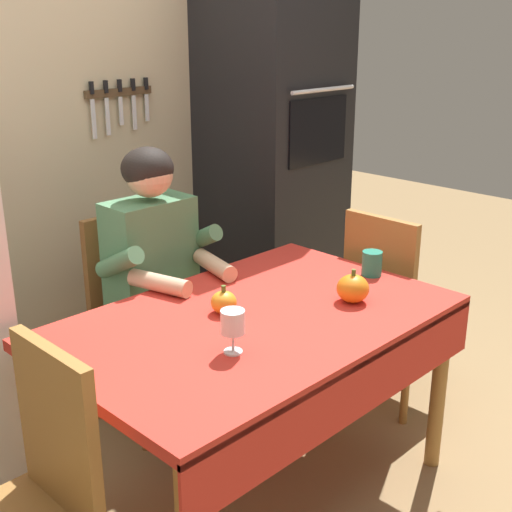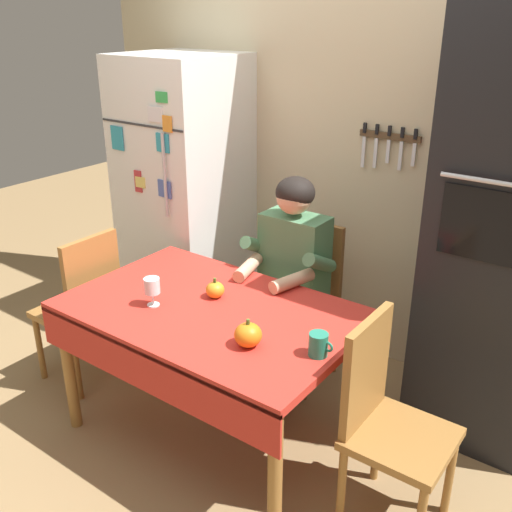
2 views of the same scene
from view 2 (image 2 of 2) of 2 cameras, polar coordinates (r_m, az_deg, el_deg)
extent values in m
plane|color=#93754C|center=(3.16, -5.16, -17.65)|extent=(10.00, 10.00, 0.00)
cube|color=#BCAD89|center=(3.57, 9.31, 10.58)|extent=(3.70, 0.10, 2.60)
cube|color=#4C3823|center=(3.38, 12.92, 11.33)|extent=(0.36, 0.02, 0.04)
cube|color=silver|center=(3.46, 10.41, 9.93)|extent=(0.02, 0.01, 0.18)
cube|color=black|center=(3.43, 10.56, 12.18)|extent=(0.02, 0.01, 0.06)
cube|color=silver|center=(3.43, 11.55, 9.79)|extent=(0.02, 0.01, 0.17)
cube|color=black|center=(3.40, 11.72, 12.00)|extent=(0.02, 0.01, 0.06)
cube|color=silver|center=(3.39, 12.73, 9.90)|extent=(0.02, 0.01, 0.13)
cube|color=black|center=(3.37, 12.89, 11.80)|extent=(0.02, 0.01, 0.06)
cube|color=silver|center=(3.37, 13.88, 9.44)|extent=(0.02, 0.01, 0.16)
cube|color=black|center=(3.34, 14.08, 11.60)|extent=(0.02, 0.01, 0.06)
cube|color=silver|center=(3.34, 15.10, 9.49)|extent=(0.02, 0.01, 0.13)
cube|color=black|center=(3.31, 15.30, 11.39)|extent=(0.02, 0.01, 0.06)
cube|color=white|center=(3.92, -6.92, 5.79)|extent=(0.68, 0.68, 1.80)
cylinder|color=silver|center=(3.48, -8.88, 7.73)|extent=(0.02, 0.02, 0.50)
cube|color=#333335|center=(3.56, -11.15, 12.41)|extent=(0.67, 0.01, 0.01)
cube|color=teal|center=(3.45, -9.08, 10.83)|extent=(0.10, 0.01, 0.11)
cube|color=#E5D666|center=(3.67, -11.20, 7.06)|extent=(0.07, 0.01, 0.07)
cube|color=green|center=(3.40, -9.18, 15.02)|extent=(0.08, 0.02, 0.06)
cube|color=silver|center=(3.45, -9.76, 13.45)|extent=(0.11, 0.02, 0.09)
cube|color=#B73338|center=(3.68, -11.41, 7.14)|extent=(0.05, 0.01, 0.14)
cube|color=#4C66B7|center=(3.53, -8.90, 6.45)|extent=(0.11, 0.02, 0.10)
cube|color=orange|center=(3.40, -8.64, 12.61)|extent=(0.07, 0.01, 0.09)
cube|color=teal|center=(3.73, -13.36, 11.11)|extent=(0.11, 0.01, 0.14)
cube|color=black|center=(2.99, 22.97, 1.56)|extent=(0.60, 0.60, 2.10)
cube|color=black|center=(2.66, 21.80, 2.65)|extent=(0.42, 0.01, 0.32)
cylinder|color=silver|center=(2.58, 22.29, 6.65)|extent=(0.45, 0.02, 0.02)
cylinder|color=#9E6B33|center=(3.19, -17.77, -10.44)|extent=(0.06, 0.06, 0.70)
cylinder|color=#9E6B33|center=(3.62, -7.93, -5.25)|extent=(0.06, 0.06, 0.70)
cylinder|color=#9E6B33|center=(2.46, 1.85, -20.88)|extent=(0.06, 0.06, 0.70)
cylinder|color=#9E6B33|center=(2.99, 10.55, -12.14)|extent=(0.06, 0.06, 0.70)
cube|color=red|center=(2.81, -4.34, -5.38)|extent=(1.40, 0.90, 0.04)
cube|color=red|center=(2.59, -10.75, -11.04)|extent=(1.40, 0.01, 0.20)
cube|color=brown|center=(3.41, 3.99, -5.40)|extent=(0.40, 0.40, 0.04)
cube|color=brown|center=(3.43, 5.72, -0.44)|extent=(0.36, 0.04, 0.48)
cylinder|color=brown|center=(3.48, -0.03, -8.96)|extent=(0.04, 0.04, 0.41)
cylinder|color=brown|center=(3.72, 3.09, -6.70)|extent=(0.04, 0.04, 0.41)
cylinder|color=brown|center=(3.32, 4.79, -10.77)|extent=(0.04, 0.04, 0.41)
cylinder|color=brown|center=(3.58, 7.69, -8.25)|extent=(0.04, 0.04, 0.41)
cube|color=#38384C|center=(3.40, -1.20, -13.23)|extent=(0.10, 0.22, 0.08)
cube|color=#38384C|center=(3.31, 1.65, -14.44)|extent=(0.10, 0.22, 0.08)
cylinder|color=#38384C|center=(3.33, -0.59, -10.11)|extent=(0.09, 0.09, 0.38)
cylinder|color=#38384C|center=(3.24, 2.30, -11.24)|extent=(0.09, 0.09, 0.38)
cube|color=#38384C|center=(3.30, 1.20, -5.01)|extent=(0.12, 0.40, 0.11)
cube|color=#38384C|center=(3.21, 3.84, -5.89)|extent=(0.12, 0.40, 0.11)
cube|color=#4C7F56|center=(3.22, 3.78, -0.08)|extent=(0.36, 0.20, 0.48)
cylinder|color=#4C7F56|center=(3.26, 0.17, 1.00)|extent=(0.07, 0.26, 0.18)
cylinder|color=#4C7F56|center=(3.06, 6.24, -0.68)|extent=(0.07, 0.26, 0.18)
cylinder|color=#D8A884|center=(3.12, -0.78, -1.13)|extent=(0.13, 0.27, 0.07)
cylinder|color=#D8A884|center=(2.97, 3.54, -2.44)|extent=(0.13, 0.27, 0.07)
sphere|color=#D8A884|center=(3.08, 3.74, 5.79)|extent=(0.19, 0.19, 0.19)
ellipsoid|color=black|center=(3.09, 3.85, 6.19)|extent=(0.21, 0.21, 0.17)
cube|color=#9E6B33|center=(2.57, 13.99, -16.89)|extent=(0.40, 0.40, 0.04)
cube|color=#9E6B33|center=(2.47, 10.68, -10.92)|extent=(0.04, 0.36, 0.48)
cylinder|color=#9E6B33|center=(2.65, 8.33, -21.43)|extent=(0.04, 0.04, 0.41)
cylinder|color=#9E6B33|center=(2.81, 18.35, -19.56)|extent=(0.04, 0.04, 0.41)
cylinder|color=#9E6B33|center=(2.88, 11.71, -17.37)|extent=(0.04, 0.04, 0.41)
cube|color=#9E6B33|center=(3.56, -17.02, -5.15)|extent=(0.40, 0.40, 0.04)
cube|color=#9E6B33|center=(3.31, -15.62, -2.14)|extent=(0.04, 0.36, 0.48)
cylinder|color=#9E6B33|center=(3.87, -16.20, -6.42)|extent=(0.04, 0.04, 0.41)
cylinder|color=#9E6B33|center=(3.64, -12.83, -8.09)|extent=(0.04, 0.04, 0.41)
cylinder|color=#9E6B33|center=(3.71, -20.32, -8.38)|extent=(0.04, 0.04, 0.41)
cylinder|color=#9E6B33|center=(3.46, -17.07, -10.30)|extent=(0.04, 0.04, 0.41)
cylinder|color=#237F66|center=(2.42, 6.09, -8.57)|extent=(0.08, 0.08, 0.10)
torus|color=#237F66|center=(2.40, 7.02, -8.78)|extent=(0.05, 0.01, 0.05)
cylinder|color=white|center=(2.85, -9.96, -4.70)|extent=(0.06, 0.06, 0.01)
cylinder|color=white|center=(2.84, -10.01, -4.10)|extent=(0.01, 0.01, 0.06)
cylinder|color=white|center=(2.80, -10.10, -2.87)|extent=(0.08, 0.08, 0.08)
ellipsoid|color=orange|center=(2.47, -0.78, -7.69)|extent=(0.12, 0.12, 0.10)
cylinder|color=#4C6023|center=(2.44, -0.79, -6.42)|extent=(0.02, 0.02, 0.02)
ellipsoid|color=orange|center=(2.87, -4.00, -3.30)|extent=(0.09, 0.09, 0.08)
cylinder|color=#4C6023|center=(2.85, -4.03, -2.37)|extent=(0.02, 0.02, 0.02)
camera|label=1|loc=(3.19, -48.22, 9.51)|focal=47.63mm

